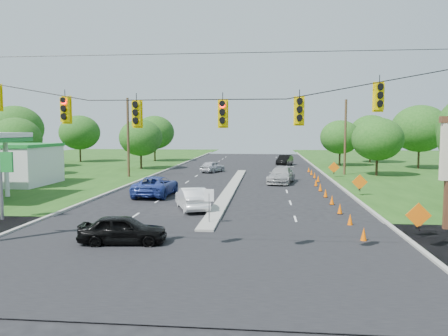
# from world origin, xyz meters

# --- Properties ---
(ground) EXTENTS (160.00, 160.00, 0.00)m
(ground) POSITION_xyz_m (0.00, 0.00, 0.00)
(ground) COLOR black
(ground) RESTS_ON ground
(cross_street) EXTENTS (160.00, 14.00, 0.02)m
(cross_street) POSITION_xyz_m (0.00, 0.00, 0.00)
(cross_street) COLOR black
(cross_street) RESTS_ON ground
(curb_left) EXTENTS (0.25, 110.00, 0.16)m
(curb_left) POSITION_xyz_m (-10.10, 30.00, 0.00)
(curb_left) COLOR gray
(curb_left) RESTS_ON ground
(curb_right) EXTENTS (0.25, 110.00, 0.16)m
(curb_right) POSITION_xyz_m (10.10, 30.00, 0.00)
(curb_right) COLOR gray
(curb_right) RESTS_ON ground
(median) EXTENTS (1.00, 34.00, 0.18)m
(median) POSITION_xyz_m (0.00, 21.00, 0.00)
(median) COLOR gray
(median) RESTS_ON ground
(median_sign) EXTENTS (0.55, 0.06, 2.05)m
(median_sign) POSITION_xyz_m (0.00, 6.00, 1.46)
(median_sign) COLOR gray
(median_sign) RESTS_ON ground
(signal_span) EXTENTS (25.60, 0.32, 9.00)m
(signal_span) POSITION_xyz_m (-0.05, -1.00, 4.97)
(signal_span) COLOR #422D1C
(signal_span) RESTS_ON ground
(utility_pole_far_left) EXTENTS (0.28, 0.28, 9.00)m
(utility_pole_far_left) POSITION_xyz_m (-12.50, 30.00, 4.50)
(utility_pole_far_left) COLOR #422D1C
(utility_pole_far_left) RESTS_ON ground
(utility_pole_far_right) EXTENTS (0.28, 0.28, 9.00)m
(utility_pole_far_right) POSITION_xyz_m (12.50, 35.00, 4.50)
(utility_pole_far_right) COLOR #422D1C
(utility_pole_far_right) RESTS_ON ground
(cone_0) EXTENTS (0.32, 0.32, 0.70)m
(cone_0) POSITION_xyz_m (7.95, 3.00, 0.35)
(cone_0) COLOR #FF5F00
(cone_0) RESTS_ON ground
(cone_1) EXTENTS (0.32, 0.32, 0.70)m
(cone_1) POSITION_xyz_m (7.95, 6.50, 0.35)
(cone_1) COLOR #FF5F00
(cone_1) RESTS_ON ground
(cone_2) EXTENTS (0.32, 0.32, 0.70)m
(cone_2) POSITION_xyz_m (7.95, 10.00, 0.35)
(cone_2) COLOR #FF5F00
(cone_2) RESTS_ON ground
(cone_3) EXTENTS (0.32, 0.32, 0.70)m
(cone_3) POSITION_xyz_m (7.95, 13.50, 0.35)
(cone_3) COLOR #FF5F00
(cone_3) RESTS_ON ground
(cone_4) EXTENTS (0.32, 0.32, 0.70)m
(cone_4) POSITION_xyz_m (7.95, 17.00, 0.35)
(cone_4) COLOR #FF5F00
(cone_4) RESTS_ON ground
(cone_5) EXTENTS (0.32, 0.32, 0.70)m
(cone_5) POSITION_xyz_m (7.95, 20.50, 0.35)
(cone_5) COLOR #FF5F00
(cone_5) RESTS_ON ground
(cone_6) EXTENTS (0.32, 0.32, 0.70)m
(cone_6) POSITION_xyz_m (7.95, 24.00, 0.35)
(cone_6) COLOR #FF5F00
(cone_6) RESTS_ON ground
(cone_7) EXTENTS (0.32, 0.32, 0.70)m
(cone_7) POSITION_xyz_m (8.55, 27.50, 0.35)
(cone_7) COLOR #FF5F00
(cone_7) RESTS_ON ground
(cone_8) EXTENTS (0.32, 0.32, 0.70)m
(cone_8) POSITION_xyz_m (8.55, 31.00, 0.35)
(cone_8) COLOR #FF5F00
(cone_8) RESTS_ON ground
(cone_9) EXTENTS (0.32, 0.32, 0.70)m
(cone_9) POSITION_xyz_m (8.55, 34.50, 0.35)
(cone_9) COLOR #FF5F00
(cone_9) RESTS_ON ground
(cone_10) EXTENTS (0.32, 0.32, 0.70)m
(cone_10) POSITION_xyz_m (8.55, 38.00, 0.35)
(cone_10) COLOR #FF5F00
(cone_10) RESTS_ON ground
(work_sign_0) EXTENTS (1.27, 0.58, 1.37)m
(work_sign_0) POSITION_xyz_m (10.80, 4.00, 1.09)
(work_sign_0) COLOR black
(work_sign_0) RESTS_ON ground
(work_sign_1) EXTENTS (1.27, 0.58, 1.37)m
(work_sign_1) POSITION_xyz_m (10.80, 18.00, 1.09)
(work_sign_1) COLOR black
(work_sign_1) RESTS_ON ground
(work_sign_2) EXTENTS (1.27, 0.58, 1.37)m
(work_sign_2) POSITION_xyz_m (10.80, 32.00, 1.09)
(work_sign_2) COLOR black
(work_sign_2) RESTS_ON ground
(tree_2) EXTENTS (5.88, 5.88, 6.86)m
(tree_2) POSITION_xyz_m (-26.00, 30.00, 4.34)
(tree_2) COLOR black
(tree_2) RESTS_ON ground
(tree_3) EXTENTS (7.56, 7.56, 8.82)m
(tree_3) POSITION_xyz_m (-32.00, 40.00, 5.58)
(tree_3) COLOR black
(tree_3) RESTS_ON ground
(tree_4) EXTENTS (6.72, 6.72, 7.84)m
(tree_4) POSITION_xyz_m (-28.00, 52.00, 4.96)
(tree_4) COLOR black
(tree_4) RESTS_ON ground
(tree_5) EXTENTS (5.88, 5.88, 6.86)m
(tree_5) POSITION_xyz_m (-14.00, 40.00, 4.34)
(tree_5) COLOR black
(tree_5) RESTS_ON ground
(tree_6) EXTENTS (6.72, 6.72, 7.84)m
(tree_6) POSITION_xyz_m (-16.00, 55.00, 4.96)
(tree_6) COLOR black
(tree_6) RESTS_ON ground
(tree_9) EXTENTS (5.88, 5.88, 6.86)m
(tree_9) POSITION_xyz_m (16.00, 34.00, 4.34)
(tree_9) COLOR black
(tree_9) RESTS_ON ground
(tree_10) EXTENTS (7.56, 7.56, 8.82)m
(tree_10) POSITION_xyz_m (24.00, 44.00, 5.58)
(tree_10) COLOR black
(tree_10) RESTS_ON ground
(tree_11) EXTENTS (6.72, 6.72, 7.84)m
(tree_11) POSITION_xyz_m (20.00, 55.00, 4.96)
(tree_11) COLOR black
(tree_11) RESTS_ON ground
(tree_12) EXTENTS (5.88, 5.88, 6.86)m
(tree_12) POSITION_xyz_m (14.00, 48.00, 4.34)
(tree_12) COLOR black
(tree_12) RESTS_ON ground
(black_sedan) EXTENTS (4.26, 2.08, 1.40)m
(black_sedan) POSITION_xyz_m (-3.48, 1.39, 0.70)
(black_sedan) COLOR black
(black_sedan) RESTS_ON ground
(white_sedan) EXTENTS (3.14, 4.89, 1.52)m
(white_sedan) POSITION_xyz_m (-1.80, 10.65, 0.76)
(white_sedan) COLOR white
(white_sedan) RESTS_ON ground
(blue_pickup) EXTENTS (2.90, 5.97, 1.64)m
(blue_pickup) POSITION_xyz_m (-5.82, 16.46, 0.82)
(blue_pickup) COLOR #2A3E93
(blue_pickup) RESTS_ON ground
(silver_car_far) EXTENTS (3.27, 5.90, 1.62)m
(silver_car_far) POSITION_xyz_m (4.67, 26.07, 0.81)
(silver_car_far) COLOR #A6A6A6
(silver_car_far) RESTS_ON ground
(silver_car_oncoming) EXTENTS (3.19, 4.61, 1.46)m
(silver_car_oncoming) POSITION_xyz_m (-3.71, 36.83, 0.73)
(silver_car_oncoming) COLOR #B0B1BA
(silver_car_oncoming) RESTS_ON ground
(dark_car_receding) EXTENTS (2.88, 5.12, 1.60)m
(dark_car_receding) POSITION_xyz_m (5.91, 48.59, 0.80)
(dark_car_receding) COLOR black
(dark_car_receding) RESTS_ON ground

